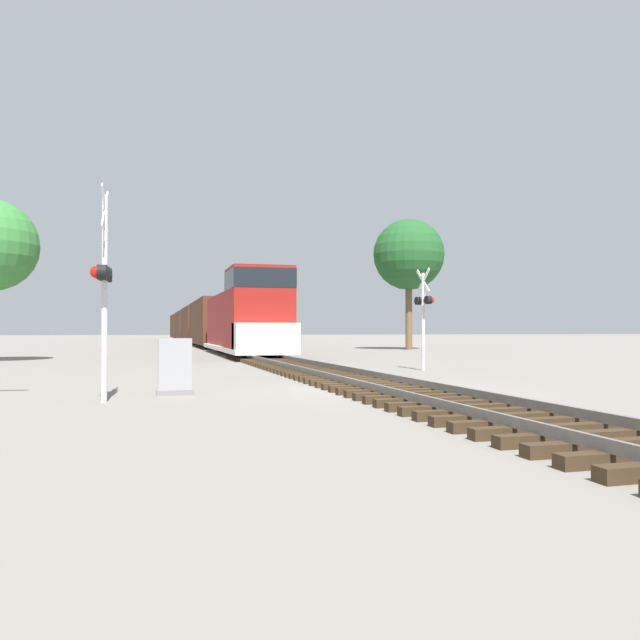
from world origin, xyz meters
name	(u,v)px	position (x,y,z in m)	size (l,w,h in m)	color
ground_plane	(377,390)	(0.00, 0.00, 0.00)	(400.00, 400.00, 0.00)	slate
rail_track_bed	(377,384)	(0.00, 0.00, 0.14)	(2.60, 160.00, 0.31)	#382819
freight_train	(197,325)	(0.00, 55.90, 2.08)	(3.06, 84.48, 4.59)	maroon
crossing_signal_near	(103,279)	(-6.27, -0.95, 2.49)	(0.38, 1.01, 4.36)	silver
crossing_signal_far	(424,307)	(4.32, 6.56, 2.29)	(0.40, 1.01, 3.71)	silver
relay_cabinet	(175,367)	(-4.79, 0.19, 0.62)	(0.80, 0.52, 1.27)	slate
tree_mid_background	(409,255)	(13.70, 29.28, 7.17)	(5.36, 5.36, 9.89)	brown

